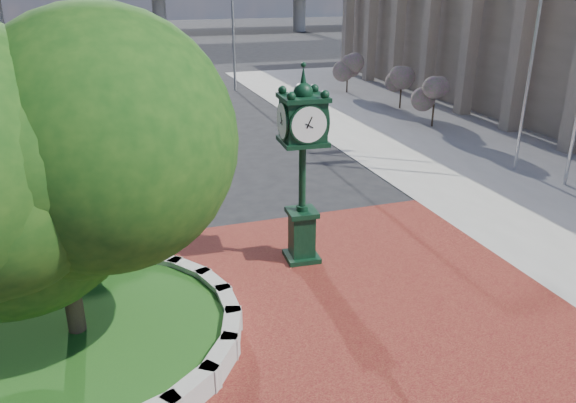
% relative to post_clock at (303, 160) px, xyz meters
% --- Properties ---
extents(ground, '(200.00, 200.00, 0.00)m').
position_rel_post_clock_xyz_m(ground, '(-0.75, -2.15, -2.89)').
color(ground, black).
rests_on(ground, ground).
extents(plaza, '(12.00, 12.00, 0.04)m').
position_rel_post_clock_xyz_m(plaza, '(-0.75, -3.15, -2.87)').
color(plaza, maroon).
rests_on(plaza, ground).
extents(sidewalk, '(20.00, 50.00, 0.04)m').
position_rel_post_clock_xyz_m(sidewalk, '(15.25, 7.85, -2.87)').
color(sidewalk, '#9E9B93').
rests_on(sidewalk, ground).
extents(planter_wall, '(2.96, 6.77, 0.54)m').
position_rel_post_clock_xyz_m(planter_wall, '(-3.46, -2.15, -2.62)').
color(planter_wall, '#9E9B93').
rests_on(planter_wall, ground).
extents(grass_bed, '(6.10, 6.10, 0.40)m').
position_rel_post_clock_xyz_m(grass_bed, '(-5.75, -2.15, -2.69)').
color(grass_bed, '#134112').
rests_on(grass_bed, ground).
extents(tree_planter, '(5.20, 5.20, 6.33)m').
position_rel_post_clock_xyz_m(tree_planter, '(-5.75, -2.15, 0.84)').
color(tree_planter, '#38281C').
rests_on(tree_planter, ground).
extents(tree_street, '(4.40, 4.40, 5.45)m').
position_rel_post_clock_xyz_m(tree_street, '(-4.75, 15.85, 0.35)').
color(tree_street, '#38281C').
rests_on(tree_street, ground).
extents(post_clock, '(1.16, 1.16, 5.25)m').
position_rel_post_clock_xyz_m(post_clock, '(0.00, 0.00, 0.00)').
color(post_clock, black).
rests_on(post_clock, ground).
extents(parked_car, '(2.51, 4.77, 1.55)m').
position_rel_post_clock_xyz_m(parked_car, '(-1.07, 36.61, -2.11)').
color(parked_car, '#631E0E').
rests_on(parked_car, ground).
extents(flagpole_b, '(1.55, 0.18, 9.91)m').
position_rel_post_clock_xyz_m(flagpole_b, '(10.84, 4.59, 2.19)').
color(flagpole_b, silver).
rests_on(flagpole_b, ground).
extents(street_lamp_near, '(2.08, 0.43, 9.27)m').
position_rel_post_clock_xyz_m(street_lamp_near, '(4.44, 25.08, 2.55)').
color(street_lamp_near, slate).
rests_on(street_lamp_near, ground).
extents(shrub_near, '(1.20, 1.20, 2.20)m').
position_rel_post_clock_xyz_m(shrub_near, '(11.51, 11.79, -1.29)').
color(shrub_near, '#38281C').
rests_on(shrub_near, ground).
extents(shrub_mid, '(1.20, 1.20, 2.20)m').
position_rel_post_clock_xyz_m(shrub_mid, '(12.09, 16.22, -1.29)').
color(shrub_mid, '#38281C').
rests_on(shrub_mid, ground).
extents(shrub_far, '(1.20, 1.20, 2.20)m').
position_rel_post_clock_xyz_m(shrub_far, '(11.19, 21.84, -1.29)').
color(shrub_far, '#38281C').
rests_on(shrub_far, ground).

